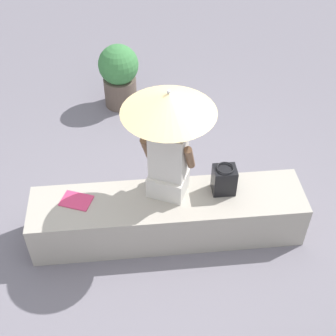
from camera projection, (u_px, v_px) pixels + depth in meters
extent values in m
plane|color=slate|center=(168.00, 232.00, 4.65)|extent=(14.00, 14.00, 0.00)
cube|color=#A8A093|center=(168.00, 216.00, 4.48)|extent=(2.60, 0.58, 0.48)
cube|color=beige|center=(168.00, 183.00, 4.32)|extent=(0.42, 0.39, 0.22)
cube|color=beige|center=(168.00, 155.00, 4.08)|extent=(0.37, 0.31, 0.48)
sphere|color=brown|center=(168.00, 124.00, 3.85)|extent=(0.20, 0.20, 0.20)
cylinder|color=brown|center=(147.00, 148.00, 4.11)|extent=(0.15, 0.21, 0.32)
cylinder|color=brown|center=(190.00, 158.00, 4.02)|extent=(0.15, 0.21, 0.32)
cylinder|color=#B7B7BC|center=(169.00, 147.00, 4.00)|extent=(0.02, 0.02, 1.12)
cone|color=#DBBC7F|center=(169.00, 103.00, 3.68)|extent=(0.80, 0.80, 0.18)
sphere|color=#B7B7BC|center=(169.00, 92.00, 3.61)|extent=(0.03, 0.03, 0.03)
cube|color=black|center=(224.00, 180.00, 4.31)|extent=(0.21, 0.18, 0.28)
torus|color=black|center=(225.00, 168.00, 4.21)|extent=(0.16, 0.16, 0.01)
cube|color=#D83866|center=(76.00, 201.00, 4.30)|extent=(0.33, 0.29, 0.01)
cylinder|color=brown|center=(121.00, 91.00, 6.16)|extent=(0.43, 0.43, 0.39)
sphere|color=#3D7F42|center=(118.00, 65.00, 5.88)|extent=(0.52, 0.52, 0.52)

